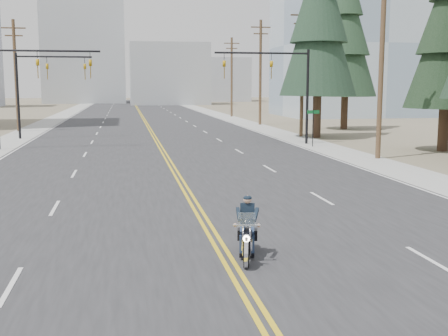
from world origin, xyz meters
TOP-DOWN VIEW (x-y plane):
  - road at (0.00, 70.00)m, footprint 20.00×200.00m
  - sidewalk_left at (-11.50, 70.00)m, footprint 3.00×200.00m
  - sidewalk_right at (11.50, 70.00)m, footprint 3.00×200.00m
  - traffic_mast_left at (-8.98, 32.00)m, footprint 7.10×0.26m
  - traffic_mast_right at (8.98, 32.00)m, footprint 7.10×0.26m
  - traffic_mast_far at (-9.31, 40.00)m, footprint 6.10×0.26m
  - street_sign at (10.80, 30.00)m, footprint 0.90×0.06m
  - utility_pole_b at (12.50, 23.00)m, footprint 2.20×0.30m
  - utility_pole_c at (12.50, 38.00)m, footprint 2.20×0.30m
  - utility_pole_d at (12.50, 53.00)m, footprint 2.20×0.30m
  - utility_pole_e at (12.50, 70.00)m, footprint 2.20×0.30m
  - utility_pole_left at (-12.50, 48.00)m, footprint 2.20×0.30m
  - glass_building at (32.00, 70.00)m, footprint 24.00×16.00m
  - haze_bldg_b at (8.00, 125.00)m, footprint 18.00×14.00m
  - haze_bldg_c at (40.00, 110.00)m, footprint 16.00×12.00m
  - haze_bldg_d at (-12.00, 140.00)m, footprint 20.00×15.00m
  - haze_bldg_e at (25.00, 150.00)m, footprint 14.00×14.00m
  - motorcyclist at (0.52, 5.09)m, footprint 1.32×2.17m
  - conifer_tall at (13.50, 36.91)m, footprint 6.36×6.36m
  - conifer_far at (19.37, 45.38)m, footprint 6.16×6.16m

SIDE VIEW (x-z plane):
  - road at x=0.00m, z-range 0.00..0.01m
  - sidewalk_left at x=-11.50m, z-range 0.00..0.01m
  - sidewalk_right at x=11.50m, z-range 0.00..0.01m
  - motorcyclist at x=0.52m, z-range 0.00..1.58m
  - street_sign at x=10.80m, z-range 0.49..3.12m
  - traffic_mast_far at x=-9.31m, z-range 1.37..8.37m
  - traffic_mast_left at x=-8.98m, z-range 1.44..8.44m
  - traffic_mast_right at x=8.98m, z-range 1.44..8.44m
  - utility_pole_left at x=-12.50m, z-range 0.23..10.73m
  - utility_pole_c at x=12.50m, z-range 0.23..11.23m
  - utility_pole_e at x=12.50m, z-range 0.23..11.23m
  - utility_pole_b at x=12.50m, z-range 0.23..11.73m
  - utility_pole_d at x=12.50m, z-range 0.23..11.73m
  - haze_bldg_e at x=25.00m, z-range 0.00..12.00m
  - haze_bldg_b at x=8.00m, z-range 0.00..14.00m
  - haze_bldg_c at x=40.00m, z-range 0.00..18.00m
  - conifer_far at x=19.37m, z-range 1.21..17.70m
  - glass_building at x=32.00m, z-range 0.00..20.00m
  - conifer_tall at x=13.50m, z-range 1.31..18.99m
  - haze_bldg_d at x=-12.00m, z-range 0.00..26.00m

